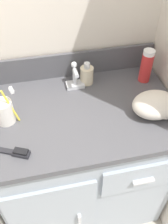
# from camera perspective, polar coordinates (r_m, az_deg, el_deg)

# --- Properties ---
(ground_plane) EXTENTS (6.00, 6.00, 0.00)m
(ground_plane) POSITION_cam_1_polar(r_m,az_deg,el_deg) (1.83, -0.21, -18.45)
(ground_plane) COLOR #ADA393
(wall_back) EXTENTS (1.07, 0.08, 2.20)m
(wall_back) POSITION_cam_1_polar(r_m,az_deg,el_deg) (1.27, -3.82, 20.06)
(wall_back) COLOR beige
(wall_back) RESTS_ON ground_plane
(vanity) EXTENTS (0.89, 0.60, 0.83)m
(vanity) POSITION_cam_1_polar(r_m,az_deg,el_deg) (1.45, -0.28, -11.01)
(vanity) COLOR #9EA8B2
(vanity) RESTS_ON ground_plane
(backsplash) EXTENTS (0.89, 0.02, 0.13)m
(backsplash) POSITION_cam_1_polar(r_m,az_deg,el_deg) (1.32, -2.95, 10.85)
(backsplash) COLOR #4C4C51
(backsplash) RESTS_ON vanity
(sink_faucet) EXTENTS (0.09, 0.09, 0.14)m
(sink_faucet) POSITION_cam_1_polar(r_m,az_deg,el_deg) (1.25, -2.07, 7.58)
(sink_faucet) COLOR silver
(sink_faucet) RESTS_ON vanity
(toothbrush_cup) EXTENTS (0.11, 0.08, 0.19)m
(toothbrush_cup) POSITION_cam_1_polar(r_m,az_deg,el_deg) (1.12, -17.74, 0.09)
(toothbrush_cup) COLOR white
(toothbrush_cup) RESTS_ON vanity
(soap_dispenser) EXTENTS (0.07, 0.07, 0.12)m
(soap_dispenser) POSITION_cam_1_polar(r_m,az_deg,el_deg) (1.27, 0.65, 8.53)
(soap_dispenser) COLOR beige
(soap_dispenser) RESTS_ON vanity
(shaving_cream_can) EXTENTS (0.06, 0.06, 0.18)m
(shaving_cream_can) POSITION_cam_1_polar(r_m,az_deg,el_deg) (1.31, 14.06, 10.17)
(shaving_cream_can) COLOR red
(shaving_cream_can) RESTS_ON vanity
(hairbrush) EXTENTS (0.17, 0.10, 0.03)m
(hairbrush) POSITION_cam_1_polar(r_m,az_deg,el_deg) (1.02, -15.66, -8.78)
(hairbrush) COLOR #232328
(hairbrush) RESTS_ON vanity
(hand_towel) EXTENTS (0.21, 0.16, 0.11)m
(hand_towel) POSITION_cam_1_polar(r_m,az_deg,el_deg) (1.15, 16.42, 1.42)
(hand_towel) COLOR beige
(hand_towel) RESTS_ON vanity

